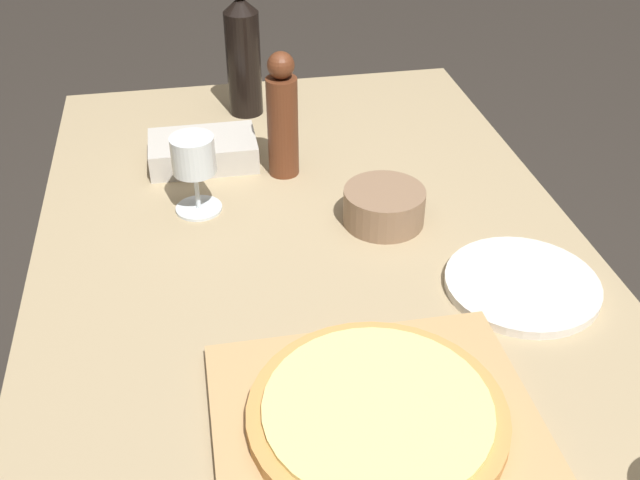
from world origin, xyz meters
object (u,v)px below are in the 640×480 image
pepper_mill (282,118)px  small_bowl (384,206)px  pizza (377,413)px  wine_glass (194,160)px  wine_bottle (243,52)px

pepper_mill → small_bowl: bearing=-54.4°
pizza → pepper_mill: pepper_mill is taller
wine_glass → pepper_mill: bearing=31.6°
small_bowl → wine_bottle: bearing=111.1°
pizza → small_bowl: bearing=74.4°
wine_bottle → wine_glass: (-0.12, -0.37, -0.04)m
pepper_mill → wine_bottle: bearing=98.6°
pizza → wine_glass: wine_glass is taller
pizza → pepper_mill: 0.63m
pizza → wine_glass: bearing=108.9°
pizza → wine_bottle: (-0.06, 0.89, 0.10)m
pizza → pepper_mill: (-0.02, 0.62, 0.08)m
pepper_mill → wine_glass: size_ratio=1.69×
wine_glass → small_bowl: bearing=-17.4°
wine_bottle → wine_glass: 0.39m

